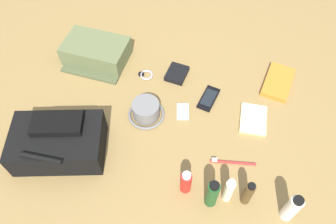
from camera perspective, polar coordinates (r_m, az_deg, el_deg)
name	(u,v)px	position (r m, az deg, el deg)	size (l,w,h in m)	color
ground_plane	(168,119)	(1.44, 0.00, -1.19)	(2.64, 2.02, 0.02)	olive
backpack	(58,142)	(1.35, -18.50, -4.91)	(0.39, 0.30, 0.16)	black
toiletry_pouch	(96,52)	(1.65, -12.39, 10.18)	(0.31, 0.26, 0.10)	#56603D
bucket_hat	(146,110)	(1.41, -3.84, 0.27)	(0.16, 0.16, 0.08)	slate
toothpaste_tube	(292,208)	(1.24, 20.69, -15.33)	(0.05, 0.05, 0.15)	white
cologne_bottle	(248,193)	(1.23, 13.71, -13.55)	(0.03, 0.03, 0.14)	#473319
lotion_bottle	(229,190)	(1.21, 10.49, -13.25)	(0.03, 0.03, 0.14)	beige
shampoo_bottle	(212,194)	(1.19, 7.68, -13.90)	(0.04, 0.04, 0.15)	#19471E
sunscreen_spray	(186,182)	(1.22, 3.14, -12.04)	(0.04, 0.04, 0.12)	red
paperback_novel	(278,82)	(1.62, 18.55, 4.94)	(0.16, 0.23, 0.02)	orange
cell_phone	(209,98)	(1.49, 7.07, 2.36)	(0.09, 0.15, 0.01)	black
media_player	(183,112)	(1.44, 2.59, 0.09)	(0.07, 0.09, 0.01)	#B7B7BC
wristwatch	(146,75)	(1.57, -3.88, 6.44)	(0.07, 0.06, 0.01)	#99999E
toothbrush	(230,162)	(1.33, 10.78, -8.55)	(0.18, 0.03, 0.02)	red
wallet	(177,74)	(1.57, 1.55, 6.69)	(0.09, 0.11, 0.02)	black
notepad	(253,119)	(1.46, 14.57, -1.20)	(0.11, 0.15, 0.02)	beige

